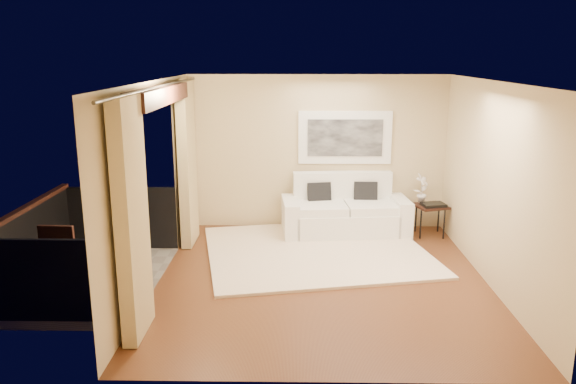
{
  "coord_description": "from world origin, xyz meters",
  "views": [
    {
      "loc": [
        -0.35,
        -7.25,
        3.05
      ],
      "look_at": [
        -0.48,
        0.81,
        1.05
      ],
      "focal_mm": 35.0,
      "sensor_mm": 36.0,
      "label": 1
    }
  ],
  "objects_px": {
    "side_table": "(431,208)",
    "bistro_table": "(113,247)",
    "orchid": "(422,188)",
    "balcony_chair_near": "(55,261)",
    "balcony_chair_far": "(119,246)",
    "ice_bucket": "(103,232)",
    "sofa": "(344,213)"
  },
  "relations": [
    {
      "from": "ice_bucket",
      "to": "side_table",
      "type": "bearing_deg",
      "value": 27.63
    },
    {
      "from": "orchid",
      "to": "bistro_table",
      "type": "distance_m",
      "value": 5.23
    },
    {
      "from": "bistro_table",
      "to": "balcony_chair_near",
      "type": "bearing_deg",
      "value": -148.98
    },
    {
      "from": "side_table",
      "to": "balcony_chair_near",
      "type": "relative_size",
      "value": 0.6
    },
    {
      "from": "balcony_chair_near",
      "to": "ice_bucket",
      "type": "height_order",
      "value": "balcony_chair_near"
    },
    {
      "from": "orchid",
      "to": "bistro_table",
      "type": "bearing_deg",
      "value": -149.19
    },
    {
      "from": "bistro_table",
      "to": "ice_bucket",
      "type": "distance_m",
      "value": 0.23
    },
    {
      "from": "sofa",
      "to": "side_table",
      "type": "relative_size",
      "value": 3.61
    },
    {
      "from": "ice_bucket",
      "to": "bistro_table",
      "type": "bearing_deg",
      "value": -23.4
    },
    {
      "from": "side_table",
      "to": "balcony_chair_far",
      "type": "xyz_separation_m",
      "value": [
        -4.7,
        -2.07,
        0.03
      ]
    },
    {
      "from": "bistro_table",
      "to": "balcony_chair_near",
      "type": "height_order",
      "value": "balcony_chair_near"
    },
    {
      "from": "balcony_chair_far",
      "to": "balcony_chair_near",
      "type": "height_order",
      "value": "balcony_chair_near"
    },
    {
      "from": "balcony_chair_far",
      "to": "bistro_table",
      "type": "bearing_deg",
      "value": 83.51
    },
    {
      "from": "side_table",
      "to": "bistro_table",
      "type": "height_order",
      "value": "bistro_table"
    },
    {
      "from": "orchid",
      "to": "balcony_chair_near",
      "type": "height_order",
      "value": "orchid"
    },
    {
      "from": "side_table",
      "to": "bistro_table",
      "type": "bearing_deg",
      "value": -151.23
    },
    {
      "from": "sofa",
      "to": "orchid",
      "type": "xyz_separation_m",
      "value": [
        1.32,
        0.04,
        0.43
      ]
    },
    {
      "from": "ice_bucket",
      "to": "balcony_chair_far",
      "type": "bearing_deg",
      "value": 83.1
    },
    {
      "from": "orchid",
      "to": "balcony_chair_near",
      "type": "bearing_deg",
      "value": -149.16
    },
    {
      "from": "bistro_table",
      "to": "balcony_chair_far",
      "type": "distance_m",
      "value": 0.5
    },
    {
      "from": "side_table",
      "to": "bistro_table",
      "type": "distance_m",
      "value": 5.28
    },
    {
      "from": "sofa",
      "to": "orchid",
      "type": "distance_m",
      "value": 1.39
    },
    {
      "from": "balcony_chair_near",
      "to": "ice_bucket",
      "type": "bearing_deg",
      "value": 44.08
    },
    {
      "from": "side_table",
      "to": "orchid",
      "type": "distance_m",
      "value": 0.37
    },
    {
      "from": "ice_bucket",
      "to": "sofa",
      "type": "bearing_deg",
      "value": 38.11
    },
    {
      "from": "side_table",
      "to": "balcony_chair_far",
      "type": "relative_size",
      "value": 0.7
    },
    {
      "from": "bistro_table",
      "to": "balcony_chair_far",
      "type": "xyz_separation_m",
      "value": [
        -0.07,
        0.47,
        -0.16
      ]
    },
    {
      "from": "sofa",
      "to": "side_table",
      "type": "xyz_separation_m",
      "value": [
        1.46,
        -0.1,
        0.11
      ]
    },
    {
      "from": "bistro_table",
      "to": "balcony_chair_near",
      "type": "distance_m",
      "value": 0.69
    },
    {
      "from": "side_table",
      "to": "orchid",
      "type": "height_order",
      "value": "orchid"
    },
    {
      "from": "balcony_chair_far",
      "to": "ice_bucket",
      "type": "distance_m",
      "value": 0.54
    },
    {
      "from": "side_table",
      "to": "ice_bucket",
      "type": "bearing_deg",
      "value": -152.37
    }
  ]
}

